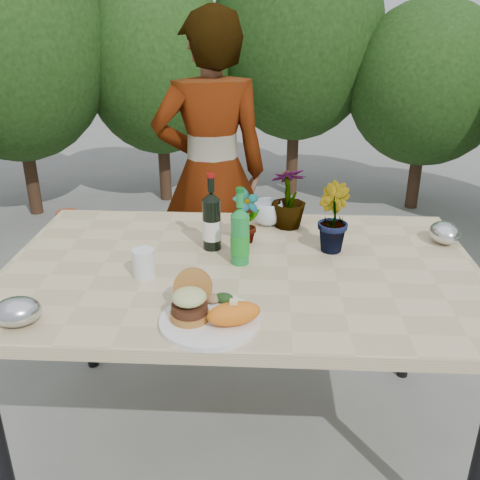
{
  "coord_description": "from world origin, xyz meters",
  "views": [
    {
      "loc": [
        0.08,
        -1.62,
        1.56
      ],
      "look_at": [
        0.0,
        -0.08,
        0.88
      ],
      "focal_mm": 40.0,
      "sensor_mm": 36.0,
      "label": 1
    }
  ],
  "objects_px": {
    "patio_table": "(241,281)",
    "person": "(212,174)",
    "dinner_plate": "(210,321)",
    "wine_bottle": "(212,222)"
  },
  "relations": [
    {
      "from": "patio_table",
      "to": "person",
      "type": "xyz_separation_m",
      "value": [
        -0.2,
        0.95,
        0.09
      ]
    },
    {
      "from": "dinner_plate",
      "to": "patio_table",
      "type": "bearing_deg",
      "value": 79.3
    },
    {
      "from": "wine_bottle",
      "to": "person",
      "type": "height_order",
      "value": "person"
    },
    {
      "from": "dinner_plate",
      "to": "wine_bottle",
      "type": "bearing_deg",
      "value": 94.96
    },
    {
      "from": "person",
      "to": "wine_bottle",
      "type": "bearing_deg",
      "value": 83.05
    },
    {
      "from": "patio_table",
      "to": "dinner_plate",
      "type": "relative_size",
      "value": 5.71
    },
    {
      "from": "dinner_plate",
      "to": "person",
      "type": "height_order",
      "value": "person"
    },
    {
      "from": "person",
      "to": "patio_table",
      "type": "bearing_deg",
      "value": 88.8
    },
    {
      "from": "dinner_plate",
      "to": "person",
      "type": "relative_size",
      "value": 0.18
    },
    {
      "from": "person",
      "to": "dinner_plate",
      "type": "bearing_deg",
      "value": 82.67
    }
  ]
}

